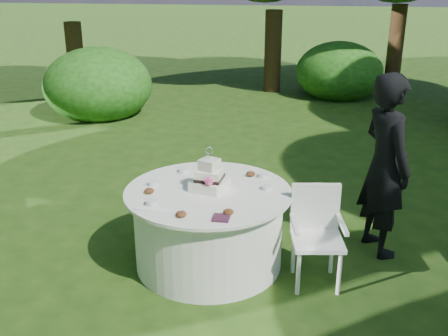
{
  "coord_description": "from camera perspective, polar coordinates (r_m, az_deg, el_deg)",
  "views": [
    {
      "loc": [
        0.86,
        -4.39,
        2.68
      ],
      "look_at": [
        0.15,
        0.0,
        1.0
      ],
      "focal_mm": 42.0,
      "sensor_mm": 36.0,
      "label": 1
    }
  ],
  "objects": [
    {
      "name": "feather_plume",
      "position": [
        4.49,
        -6.9,
        -4.58
      ],
      "size": [
        0.48,
        0.07,
        0.01
      ],
      "primitive_type": "ellipsoid",
      "color": "white",
      "rests_on": "table"
    },
    {
      "name": "petal_cups",
      "position": [
        4.68,
        -2.26,
        -3.11
      ],
      "size": [
        0.96,
        1.09,
        0.05
      ],
      "color": "#562D16",
      "rests_on": "table"
    },
    {
      "name": "napkins",
      "position": [
        4.32,
        -0.31,
        -5.45
      ],
      "size": [
        0.14,
        0.14,
        0.02
      ],
      "primitive_type": "cube",
      "color": "#441D33",
      "rests_on": "table"
    },
    {
      "name": "table",
      "position": [
        5.03,
        -1.7,
        -6.43
      ],
      "size": [
        1.56,
        1.56,
        0.77
      ],
      "color": "white",
      "rests_on": "ground"
    },
    {
      "name": "guest",
      "position": [
        5.31,
        17.14,
        0.25
      ],
      "size": [
        0.68,
        0.79,
        1.82
      ],
      "primitive_type": "imported",
      "rotation": [
        0.0,
        0.0,
        2.01
      ],
      "color": "black",
      "rests_on": "ground"
    },
    {
      "name": "votives",
      "position": [
        4.97,
        -2.14,
        -1.66
      ],
      "size": [
        1.18,
        0.9,
        0.04
      ],
      "color": "silver",
      "rests_on": "table"
    },
    {
      "name": "ground",
      "position": [
        5.22,
        -1.65,
        -10.23
      ],
      "size": [
        80.0,
        80.0,
        0.0
      ],
      "primitive_type": "plane",
      "color": "#1B3A0F",
      "rests_on": "ground"
    },
    {
      "name": "chair",
      "position": [
        4.79,
        10.01,
        -6.44
      ],
      "size": [
        0.51,
        0.5,
        0.9
      ],
      "color": "white",
      "rests_on": "ground"
    },
    {
      "name": "cake",
      "position": [
        4.84,
        -1.58,
        -1.13
      ],
      "size": [
        0.37,
        0.37,
        0.42
      ],
      "color": "white",
      "rests_on": "table"
    }
  ]
}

